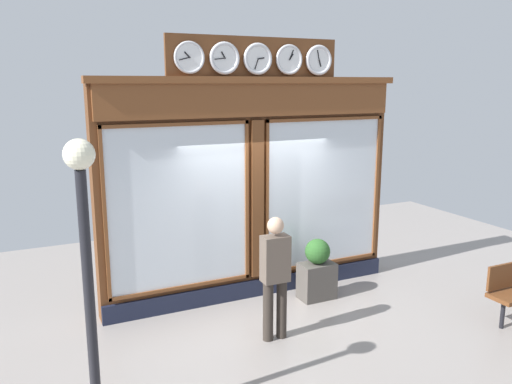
# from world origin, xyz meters

# --- Properties ---
(ground_plane) EXTENTS (14.00, 14.00, 0.00)m
(ground_plane) POSITION_xyz_m (0.00, 2.80, 0.00)
(ground_plane) COLOR gray
(shop_facade) EXTENTS (4.97, 0.42, 4.05)m
(shop_facade) POSITION_xyz_m (-0.00, -0.12, 1.79)
(shop_facade) COLOR #5B3319
(shop_facade) RESTS_ON ground_plane
(pedestrian) EXTENTS (0.37, 0.23, 1.69)m
(pedestrian) POSITION_xyz_m (0.40, 1.41, 0.93)
(pedestrian) COLOR #312A24
(pedestrian) RESTS_ON ground_plane
(street_lamp) EXTENTS (0.28, 0.28, 2.91)m
(street_lamp) POSITION_xyz_m (2.86, 2.39, 1.98)
(street_lamp) COLOR black
(street_lamp) RESTS_ON ground_plane
(planter_box) EXTENTS (0.56, 0.36, 0.58)m
(planter_box) POSITION_xyz_m (-0.83, 0.52, 0.29)
(planter_box) COLOR #4C4742
(planter_box) RESTS_ON ground_plane
(planter_shrub) EXTENTS (0.40, 0.40, 0.40)m
(planter_shrub) POSITION_xyz_m (-0.83, 0.52, 0.78)
(planter_shrub) COLOR #285623
(planter_shrub) RESTS_ON planter_box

